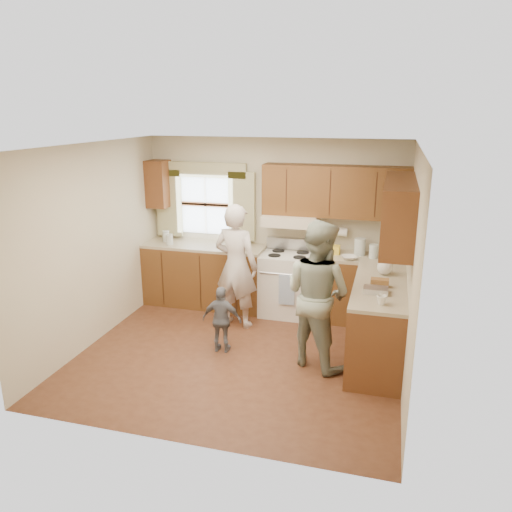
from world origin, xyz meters
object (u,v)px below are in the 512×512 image
(woman_right, at_px, (317,294))
(child, at_px, (222,320))
(woman_left, at_px, (236,266))
(stove, at_px, (288,283))

(woman_right, xyz_separation_m, child, (-1.15, -0.01, -0.44))
(woman_left, bearing_deg, stove, -125.71)
(woman_left, xyz_separation_m, child, (0.07, -0.81, -0.43))
(woman_right, relative_size, child, 2.06)
(stove, height_order, woman_right, woman_right)
(stove, bearing_deg, woman_right, -65.87)
(stove, distance_m, child, 1.49)
(woman_right, height_order, child, woman_right)
(stove, xyz_separation_m, woman_left, (-0.60, -0.59, 0.38))
(woman_left, distance_m, child, 0.92)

